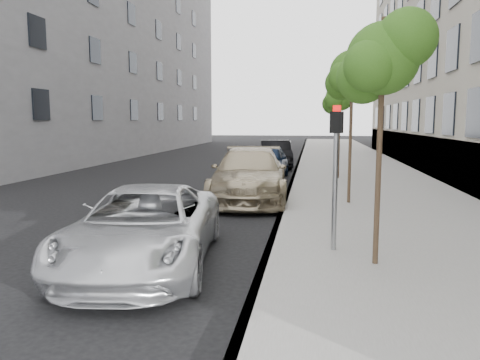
% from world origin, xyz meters
% --- Properties ---
extents(ground, '(160.00, 160.00, 0.00)m').
position_xyz_m(ground, '(0.00, 0.00, 0.00)').
color(ground, black).
rests_on(ground, ground).
extents(sidewalk, '(6.40, 72.00, 0.14)m').
position_xyz_m(sidewalk, '(4.30, 24.00, 0.07)').
color(sidewalk, gray).
rests_on(sidewalk, ground).
extents(curb, '(0.15, 72.00, 0.14)m').
position_xyz_m(curb, '(1.18, 24.00, 0.07)').
color(curb, '#9E9B93').
rests_on(curb, ground).
extents(tree_near, '(1.63, 1.43, 4.47)m').
position_xyz_m(tree_near, '(3.23, 1.50, 3.80)').
color(tree_near, '#38281C').
rests_on(tree_near, sidewalk).
extents(tree_mid, '(1.73, 1.53, 4.93)m').
position_xyz_m(tree_mid, '(3.23, 8.00, 4.21)').
color(tree_mid, '#38281C').
rests_on(tree_mid, sidewalk).
extents(tree_far, '(1.64, 1.44, 4.46)m').
position_xyz_m(tree_far, '(3.23, 14.50, 3.79)').
color(tree_far, '#38281C').
rests_on(tree_far, sidewalk).
extents(signal_pole, '(0.28, 0.23, 2.89)m').
position_xyz_m(signal_pole, '(2.48, 2.31, 1.96)').
color(signal_pole, '#939699').
rests_on(signal_pole, sidewalk).
extents(minivan, '(3.07, 5.59, 1.48)m').
position_xyz_m(minivan, '(-1.07, 1.16, 0.74)').
color(minivan, silver).
rests_on(minivan, ground).
extents(suv, '(2.95, 6.30, 1.78)m').
position_xyz_m(suv, '(-0.10, 8.75, 0.89)').
color(suv, tan).
rests_on(suv, ground).
extents(sedan_blue, '(1.92, 4.75, 1.62)m').
position_xyz_m(sedan_blue, '(-0.10, 14.79, 0.81)').
color(sedan_blue, black).
rests_on(sedan_blue, ground).
extents(sedan_black, '(2.34, 4.98, 1.58)m').
position_xyz_m(sedan_black, '(-0.10, 20.16, 0.79)').
color(sedan_black, black).
rests_on(sedan_black, ground).
extents(sedan_rear, '(2.36, 4.74, 1.32)m').
position_xyz_m(sedan_rear, '(-0.57, 25.44, 0.66)').
color(sedan_rear, '#B5B8BD').
rests_on(sedan_rear, ground).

